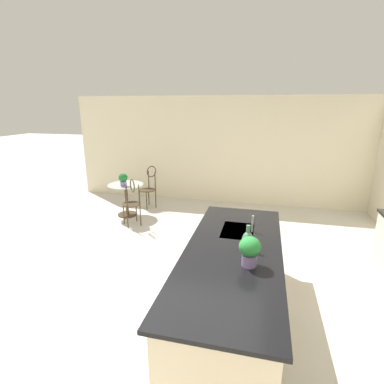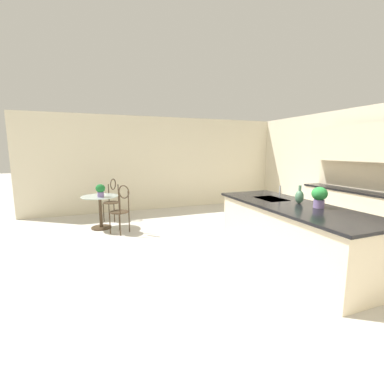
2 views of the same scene
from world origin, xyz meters
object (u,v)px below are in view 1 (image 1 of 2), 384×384
Objects in this scene: bistro_table at (126,197)px; chair_near_window at (149,185)px; chair_by_island at (132,200)px; potted_plant_counter_near at (250,250)px; vase_on_counter at (248,240)px; potted_plant_on_table at (123,179)px.

bistro_table is 0.77× the size of chair_near_window.
chair_by_island is 3.76m from potted_plant_counter_near.
chair_near_window is at bearing -143.97° from vase_on_counter.
potted_plant_on_table is at bearing 7.58° from bistro_table.
potted_plant_counter_near is at bearing 42.97° from potted_plant_on_table.
chair_near_window is 0.90m from potted_plant_on_table.
vase_on_counter reaches higher than bistro_table.
vase_on_counter is (3.57, 2.59, 0.46)m from chair_near_window.
chair_near_window is 3.38× the size of potted_plant_counter_near.
chair_near_window and chair_by_island have the same top height.
chair_near_window is (-0.65, 0.30, 0.13)m from bistro_table.
vase_on_counter is at bearing 44.77° from bistro_table.
bistro_table is at bearing -25.05° from chair_near_window.
potted_plant_counter_near is 1.07× the size of vase_on_counter.
chair_by_island is at bearing -136.97° from potted_plant_counter_near.
chair_near_window is 3.70× the size of potted_plant_on_table.
potted_plant_counter_near is (3.92, 2.63, 0.52)m from chair_near_window.
potted_plant_on_table is (0.79, -0.28, 0.33)m from chair_near_window.
chair_by_island is (1.20, 0.10, 0.00)m from chair_near_window.
vase_on_counter reaches higher than potted_plant_on_table.
potted_plant_counter_near is (3.27, 2.94, 0.65)m from bistro_table.
bistro_table is 2.60× the size of potted_plant_counter_near.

